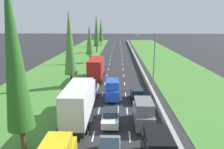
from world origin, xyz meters
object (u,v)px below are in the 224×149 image
at_px(white_box_truck_left_lane, 80,101).
at_px(black_hatchback_right_lane, 137,95).
at_px(poplar_tree_second, 70,43).
at_px(blue_van_centre_lane, 112,89).
at_px(poplar_tree_fifth, 101,30).
at_px(silver_sedan_left_lane, 92,89).
at_px(red_box_truck_left_lane, 96,68).
at_px(poplar_tree_fourth, 96,31).
at_px(grey_van_right_lane, 143,113).
at_px(street_light_mast, 152,57).
at_px(grey_hatchback_left_lane, 100,67).
at_px(poplar_tree_nearest, 13,52).
at_px(white_sedan_centre_lane, 111,116).
at_px(poplar_tree_third, 90,40).

bearing_deg(white_box_truck_left_lane, black_hatchback_right_lane, 42.04).
xyz_separation_m(black_hatchback_right_lane, poplar_tree_second, (-10.58, 6.36, 6.55)).
xyz_separation_m(blue_van_centre_lane, poplar_tree_fifth, (-7.34, 69.94, 5.86)).
bearing_deg(silver_sedan_left_lane, white_box_truck_left_lane, -91.60).
relative_size(silver_sedan_left_lane, red_box_truck_left_lane, 0.48).
xyz_separation_m(silver_sedan_left_lane, poplar_tree_second, (-3.96, 3.84, 6.58)).
bearing_deg(poplar_tree_fourth, grey_van_right_lane, -79.30).
xyz_separation_m(grey_van_right_lane, silver_sedan_left_lane, (-6.64, 9.73, -0.59)).
bearing_deg(silver_sedan_left_lane, street_light_mast, 20.62).
height_order(grey_hatchback_left_lane, poplar_tree_nearest, poplar_tree_nearest).
bearing_deg(red_box_truck_left_lane, poplar_tree_fourth, 95.71).
distance_m(white_box_truck_left_lane, poplar_tree_fourth, 55.44).
distance_m(poplar_tree_nearest, poplar_tree_fourth, 61.12).
bearing_deg(blue_van_centre_lane, street_light_mast, 40.74).
bearing_deg(street_light_mast, poplar_tree_second, 178.77).
height_order(poplar_tree_second, poplar_tree_fourth, poplar_tree_fourth).
relative_size(grey_van_right_lane, blue_van_centre_lane, 1.00).
relative_size(white_box_truck_left_lane, poplar_tree_fifth, 0.76).
xyz_separation_m(white_box_truck_left_lane, street_light_mast, (9.68, 12.26, 3.05)).
bearing_deg(white_sedan_centre_lane, black_hatchback_right_lane, 63.51).
relative_size(grey_hatchback_left_lane, poplar_tree_third, 0.38).
distance_m(white_box_truck_left_lane, black_hatchback_right_lane, 9.34).
bearing_deg(blue_van_centre_lane, white_box_truck_left_lane, -116.40).
relative_size(white_box_truck_left_lane, white_sedan_centre_lane, 2.09).
bearing_deg(black_hatchback_right_lane, white_sedan_centre_lane, -116.49).
height_order(grey_van_right_lane, poplar_tree_fifth, poplar_tree_fifth).
height_order(silver_sedan_left_lane, poplar_tree_third, poplar_tree_third).
distance_m(white_box_truck_left_lane, grey_hatchback_left_lane, 25.46).
relative_size(red_box_truck_left_lane, poplar_tree_third, 0.92).
height_order(silver_sedan_left_lane, street_light_mast, street_light_mast).
bearing_deg(white_sedan_centre_lane, red_box_truck_left_lane, 100.62).
height_order(white_box_truck_left_lane, blue_van_centre_lane, white_box_truck_left_lane).
height_order(grey_van_right_lane, poplar_tree_third, poplar_tree_third).
bearing_deg(white_box_truck_left_lane, blue_van_centre_lane, 63.60).
distance_m(poplar_tree_nearest, poplar_tree_third, 40.57).
xyz_separation_m(silver_sedan_left_lane, poplar_tree_third, (-3.72, 25.72, 5.37)).
bearing_deg(black_hatchback_right_lane, grey_van_right_lane, -89.87).
bearing_deg(street_light_mast, black_hatchback_right_lane, -114.86).
distance_m(white_sedan_centre_lane, poplar_tree_second, 16.44).
bearing_deg(poplar_tree_second, white_box_truck_left_lane, -73.49).
height_order(poplar_tree_fourth, street_light_mast, poplar_tree_fourth).
distance_m(white_box_truck_left_lane, poplar_tree_fifth, 77.07).
xyz_separation_m(grey_van_right_lane, grey_hatchback_left_lane, (-6.76, 26.45, -0.56)).
bearing_deg(black_hatchback_right_lane, silver_sedan_left_lane, 159.15).
distance_m(grey_van_right_lane, poplar_tree_second, 18.23).
bearing_deg(silver_sedan_left_lane, grey_van_right_lane, -55.71).
bearing_deg(poplar_tree_fifth, poplar_tree_second, -89.80).
xyz_separation_m(grey_van_right_lane, poplar_tree_nearest, (-10.59, -5.06, 7.02)).
relative_size(silver_sedan_left_lane, poplar_tree_fifth, 0.36).
relative_size(poplar_tree_second, poplar_tree_third, 1.24).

